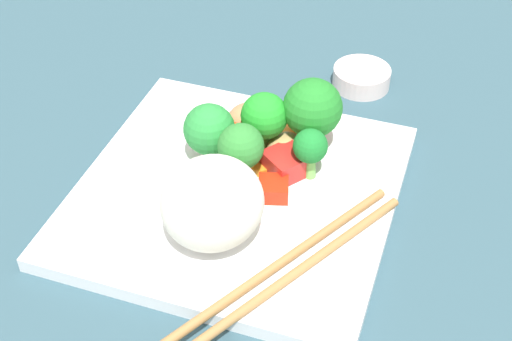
{
  "coord_description": "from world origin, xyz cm",
  "views": [
    {
      "loc": [
        -14.43,
        41.64,
        41.43
      ],
      "look_at": [
        -1.54,
        -0.32,
        3.29
      ],
      "focal_mm": 50.81,
      "sensor_mm": 36.0,
      "label": 1
    }
  ],
  "objects": [
    {
      "name": "pepper_chunk_0",
      "position": [
        -3.32,
        -3.03,
        2.29
      ],
      "size": [
        4.45,
        4.44,
        1.99
      ],
      "primitive_type": "cube",
      "rotation": [
        0.0,
        0.0,
        5.61
      ],
      "color": "red",
      "rests_on": "square_plate"
    },
    {
      "name": "sauce_cup",
      "position": [
        -6.69,
        -19.56,
        0.98
      ],
      "size": [
        5.72,
        5.72,
        1.95
      ],
      "primitive_type": "cylinder",
      "color": "silver",
      "rests_on": "ground_plane"
    },
    {
      "name": "square_plate",
      "position": [
        0.0,
        0.0,
        0.65
      ],
      "size": [
        26.27,
        26.27,
        1.29
      ],
      "primitive_type": "cube",
      "rotation": [
        0.0,
        0.0,
        -0.03
      ],
      "color": "white",
      "rests_on": "ground_plane"
    },
    {
      "name": "broccoli_floret_0",
      "position": [
        -4.56,
        -6.59,
        5.65
      ],
      "size": [
        5.06,
        5.06,
        7.05
      ],
      "color": "#6EA24F",
      "rests_on": "square_plate"
    },
    {
      "name": "broccoli_floret_3",
      "position": [
        -0.74,
        -5.25,
        4.79
      ],
      "size": [
        4.03,
        4.03,
        5.93
      ],
      "color": "#67AC44",
      "rests_on": "square_plate"
    },
    {
      "name": "ground_plane",
      "position": [
        0.0,
        0.0,
        -1.0
      ],
      "size": [
        110.0,
        110.0,
        2.0
      ],
      "primitive_type": "cube",
      "color": "#31505D"
    },
    {
      "name": "broccoli_floret_2",
      "position": [
        3.29,
        -2.81,
        4.48
      ],
      "size": [
        4.37,
        4.37,
        5.52
      ],
      "color": "#71B756",
      "rests_on": "square_plate"
    },
    {
      "name": "chicken_piece_2",
      "position": [
        0.86,
        -3.54,
        2.76
      ],
      "size": [
        4.94,
        4.74,
        2.94
      ],
      "primitive_type": "ellipsoid",
      "rotation": [
        0.0,
        0.0,
        0.64
      ],
      "color": "#BA8D44",
      "rests_on": "square_plate"
    },
    {
      "name": "broccoli_floret_1",
      "position": [
        -5.28,
        -3.18,
        4.34
      ],
      "size": [
        2.88,
        2.88,
        4.68
      ],
      "color": "#71BB55",
      "rests_on": "square_plate"
    },
    {
      "name": "broccoli_floret_4",
      "position": [
        -0.01,
        -1.19,
        4.6
      ],
      "size": [
        3.82,
        3.82,
        5.45
      ],
      "color": "olive",
      "rests_on": "square_plate"
    },
    {
      "name": "rice_mound",
      "position": [
        0.28,
        5.62,
        4.67
      ],
      "size": [
        9.27,
        9.55,
        6.76
      ],
      "primitive_type": "ellipsoid",
      "rotation": [
        0.0,
        0.0,
        4.48
      ],
      "color": "white",
      "rests_on": "square_plate"
    },
    {
      "name": "pepper_chunk_3",
      "position": [
        -3.1,
        -0.27,
        1.99
      ],
      "size": [
        2.96,
        2.98,
        1.4
      ],
      "primitive_type": "cube",
      "rotation": [
        0.0,
        0.0,
        3.4
      ],
      "color": "red",
      "rests_on": "square_plate"
    },
    {
      "name": "pepper_chunk_2",
      "position": [
        -3.83,
        -8.98,
        2.37
      ],
      "size": [
        3.32,
        3.5,
        2.15
      ],
      "primitive_type": "cube",
      "rotation": [
        0.0,
        0.0,
        0.99
      ],
      "color": "red",
      "rests_on": "square_plate"
    },
    {
      "name": "pepper_chunk_1",
      "position": [
        2.53,
        -5.01,
        2.23
      ],
      "size": [
        2.74,
        2.8,
        1.87
      ],
      "primitive_type": "cube",
      "rotation": [
        0.0,
        0.0,
        4.92
      ],
      "color": "red",
      "rests_on": "square_plate"
    },
    {
      "name": "chicken_piece_1",
      "position": [
        1.33,
        -7.63,
        2.64
      ],
      "size": [
        5.09,
        4.91,
        2.7
      ],
      "primitive_type": "ellipsoid",
      "rotation": [
        0.0,
        0.0,
        0.55
      ],
      "color": "#B18153",
      "rests_on": "square_plate"
    },
    {
      "name": "carrot_slice_1",
      "position": [
        -1.16,
        -2.85,
        1.64
      ],
      "size": [
        2.4,
        2.4,
        0.71
      ],
      "primitive_type": "cylinder",
      "rotation": [
        0.0,
        0.0,
        4.61
      ],
      "color": "orange",
      "rests_on": "square_plate"
    },
    {
      "name": "chicken_piece_0",
      "position": [
        -2.61,
        -5.09,
        2.35
      ],
      "size": [
        3.85,
        4.19,
        2.13
      ],
      "primitive_type": "ellipsoid",
      "rotation": [
        0.0,
        0.0,
        1.14
      ],
      "color": "tan",
      "rests_on": "square_plate"
    },
    {
      "name": "carrot_slice_0",
      "position": [
        -1.86,
        -8.37,
        1.62
      ],
      "size": [
        4.17,
        4.17,
        0.65
      ],
      "primitive_type": "cylinder",
      "rotation": [
        0.0,
        0.0,
        5.88
      ],
      "color": "orange",
      "rests_on": "square_plate"
    },
    {
      "name": "carrot_slice_2",
      "position": [
        3.98,
        -6.54,
        1.61
      ],
      "size": [
        2.68,
        2.68,
        0.64
      ],
      "primitive_type": "cylinder",
      "rotation": [
        0.0,
        0.0,
        3.45
      ],
      "color": "orange",
      "rests_on": "square_plate"
    },
    {
      "name": "chopstick_pair",
      "position": [
        -6.45,
        7.4,
        1.65
      ],
      "size": [
        13.18,
        20.13,
        0.71
      ],
      "rotation": [
        0.0,
        0.0,
        4.17
      ],
      "color": "#A07441",
      "rests_on": "square_plate"
    }
  ]
}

